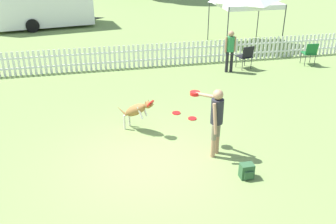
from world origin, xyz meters
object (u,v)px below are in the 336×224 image
Objects in this scene: folding_chair_blue_left at (246,55)px; leaping_dog at (137,110)px; frisbee_near_dog at (192,118)px; equipment_trailer at (41,2)px; backpack_on_grass at (247,171)px; spectator_standing at (230,48)px; folding_chair_center at (310,52)px; handler_person at (215,115)px; frisbee_near_handler at (176,113)px.

leaping_dog is at bearing 27.71° from folding_chair_blue_left.
frisbee_near_dog is 0.04× the size of equipment_trailer.
leaping_dog reaches higher than frisbee_near_dog.
spectator_standing is at bearing 72.57° from backpack_on_grass.
folding_chair_center is at bearing 179.03° from spectator_standing.
folding_chair_blue_left is 0.58× the size of spectator_standing.
handler_person is 1.06× the size of spectator_standing.
backpack_on_grass is (0.72, -3.33, 0.15)m from frisbee_near_handler.
frisbee_near_dog is 4.29m from spectator_standing.
folding_chair_blue_left is (3.43, 3.21, 0.52)m from frisbee_near_handler.
folding_chair_center is at bearing 162.28° from leaping_dog.
folding_chair_blue_left reaches higher than frisbee_near_handler.
folding_chair_center is (5.65, 3.52, 0.52)m from frisbee_near_dog.
leaping_dog is at bearing -167.22° from frisbee_near_dog.
handler_person reaches higher than spectator_standing.
leaping_dog is 6.14m from folding_chair_blue_left.
leaping_dog is at bearing 34.51° from folding_chair_center.
equipment_trailer is (-4.87, 12.54, 1.31)m from frisbee_near_dog.
handler_person is 1.66× the size of leaping_dog.
spectator_standing is at bearing 55.69° from frisbee_near_dog.
backpack_on_grass is 0.37× the size of folding_chair_blue_left.
frisbee_near_dog is (1.58, 0.36, -0.59)m from leaping_dog.
equipment_trailer reaches higher than frisbee_near_handler.
handler_person is at bearing -80.03° from equipment_trailer.
handler_person is at bearing 47.65° from folding_chair_blue_left.
folding_chair_center is 0.15× the size of equipment_trailer.
equipment_trailer is at bearing 108.73° from backpack_on_grass.
spectator_standing is (3.94, 3.82, 0.32)m from leaping_dog.
frisbee_near_handler is 0.56m from frisbee_near_dog.
leaping_dog is (-1.56, 1.50, -0.42)m from handler_person.
frisbee_near_dog is 6.68m from folding_chair_center.
folding_chair_blue_left is at bearing 14.69° from handler_person.
frisbee_near_dog is 0.72× the size of backpack_on_grass.
equipment_trailer reaches higher than folding_chair_center.
backpack_on_grass is at bearing 70.56° from spectator_standing.
folding_chair_blue_left is 1.00× the size of folding_chair_center.
folding_chair_center is at bearing -2.46° from handler_person.
frisbee_near_handler is (1.23, 0.80, -0.59)m from leaping_dog.
folding_chair_center reaches higher than frisbee_near_handler.
folding_chair_blue_left is (3.08, 3.65, 0.52)m from frisbee_near_dog.
spectator_standing reaches higher than frisbee_near_dog.
backpack_on_grass is 0.05× the size of equipment_trailer.
frisbee_near_handler is 0.26× the size of folding_chair_center.
frisbee_near_handler is at bearing 33.49° from folding_chair_center.
frisbee_near_dog is 0.26× the size of folding_chair_center.
handler_person is 6.93× the size of frisbee_near_dog.
leaping_dog is 0.64× the size of spectator_standing.
frisbee_near_dog is at bearing 97.22° from backpack_on_grass.
frisbee_near_handler is 4.72m from folding_chair_blue_left.
frisbee_near_handler is at bearing 30.14° from folding_chair_blue_left.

